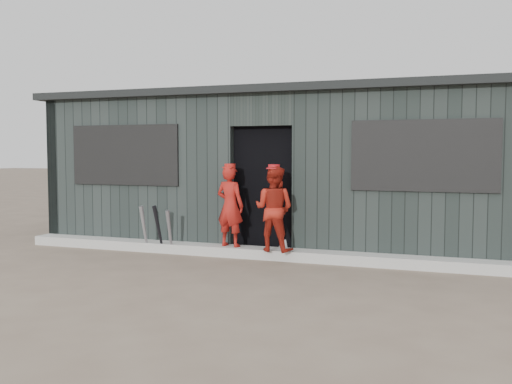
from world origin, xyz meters
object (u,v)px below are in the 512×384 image
at_px(bat_left, 144,229).
at_px(player_grey_back, 287,211).
at_px(bat_mid, 170,232).
at_px(dugout, 288,170).
at_px(player_red_right, 274,209).
at_px(player_red_left, 230,206).
at_px(bat_right, 159,229).

height_order(bat_left, player_grey_back, player_grey_back).
xyz_separation_m(bat_mid, player_grey_back, (1.69, 0.72, 0.31)).
bearing_deg(bat_mid, dugout, 54.16).
height_order(player_red_right, player_grey_back, player_red_right).
distance_m(player_red_left, dugout, 1.81).
relative_size(bat_right, player_red_left, 0.64).
xyz_separation_m(player_red_right, dugout, (-0.33, 1.86, 0.51)).
relative_size(bat_mid, player_grey_back, 0.53).
bearing_deg(player_red_left, bat_left, 18.71).
bearing_deg(bat_right, player_grey_back, 21.39).
xyz_separation_m(bat_left, player_red_right, (2.16, 0.02, 0.40)).
relative_size(player_grey_back, dugout, 0.16).
height_order(player_red_right, dugout, dugout).
xyz_separation_m(bat_mid, dugout, (1.37, 1.89, 0.93)).
bearing_deg(dugout, bat_left, -134.07).
bearing_deg(player_grey_back, bat_right, 10.05).
height_order(player_red_left, player_grey_back, player_red_left).
bearing_deg(dugout, bat_mid, -125.84).
height_order(bat_right, dugout, dugout).
height_order(bat_mid, player_red_right, player_red_right).
bearing_deg(player_red_left, bat_right, 21.53).
distance_m(bat_left, dugout, 2.77).
relative_size(bat_right, player_grey_back, 0.60).
xyz_separation_m(player_red_left, player_grey_back, (0.75, 0.52, -0.11)).
distance_m(bat_right, player_red_right, 1.93).
bearing_deg(bat_mid, bat_right, -176.71).
bearing_deg(player_red_left, player_grey_back, -134.71).
bearing_deg(player_grey_back, player_red_left, 23.27).
height_order(player_red_left, dugout, dugout).
relative_size(player_red_left, dugout, 0.15).
relative_size(bat_left, player_grey_back, 0.57).
distance_m(bat_left, bat_mid, 0.46).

